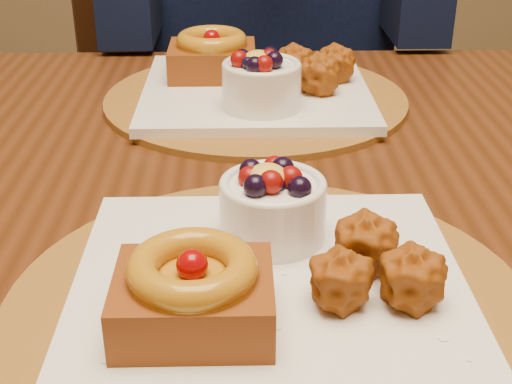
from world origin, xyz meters
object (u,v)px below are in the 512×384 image
at_px(place_setting_far, 253,84).
at_px(chair_far, 193,126).
at_px(place_setting_near, 267,281).
at_px(dining_table, 261,244).

xyz_separation_m(place_setting_far, chair_far, (-0.12, 0.60, -0.29)).
bearing_deg(place_setting_near, dining_table, 89.41).
height_order(dining_table, chair_far, chair_far).
distance_m(dining_table, chair_far, 0.85).
xyz_separation_m(dining_table, place_setting_far, (-0.00, 0.21, 0.10)).
bearing_deg(dining_table, place_setting_near, -90.59).
bearing_deg(place_setting_far, chair_far, 101.21).
relative_size(place_setting_near, place_setting_far, 1.00).
height_order(place_setting_near, place_setting_far, place_setting_far).
height_order(place_setting_far, chair_far, chair_far).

